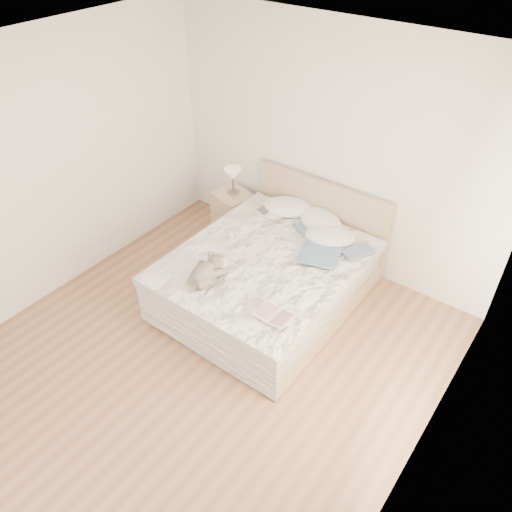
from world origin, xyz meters
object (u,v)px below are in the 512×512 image
object	(u,v)px
table_lamp	(233,176)
photo_book	(271,213)
nightstand	(233,213)
bed	(270,276)
teddy_bear	(204,278)
childrens_book	(274,316)

from	to	relation	value
table_lamp	photo_book	size ratio (longest dim) A/B	1.00
nightstand	table_lamp	bearing A→B (deg)	107.90
photo_book	nightstand	bearing A→B (deg)	173.79
nightstand	photo_book	world-z (taller)	photo_book
bed	table_lamp	world-z (taller)	bed
bed	table_lamp	distance (m)	1.45
bed	teddy_bear	bearing A→B (deg)	-109.31
bed	nightstand	xyz separation A→B (m)	(-1.11, 0.75, -0.03)
table_lamp	childrens_book	size ratio (longest dim) A/B	1.00
nightstand	teddy_bear	size ratio (longest dim) A/B	1.53
table_lamp	childrens_book	world-z (taller)	table_lamp
table_lamp	photo_book	world-z (taller)	table_lamp
teddy_bear	childrens_book	bearing A→B (deg)	-5.91
photo_book	childrens_book	size ratio (longest dim) A/B	1.00
table_lamp	teddy_bear	xyz separation A→B (m)	(0.86, -1.51, -0.15)
childrens_book	teddy_bear	world-z (taller)	teddy_bear
nightstand	table_lamp	xyz separation A→B (m)	(-0.01, 0.03, 0.52)
photo_book	bed	bearing A→B (deg)	-48.62
childrens_book	bed	bearing A→B (deg)	128.36
bed	childrens_book	distance (m)	0.98
nightstand	table_lamp	world-z (taller)	table_lamp
photo_book	teddy_bear	bearing A→B (deg)	-77.04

